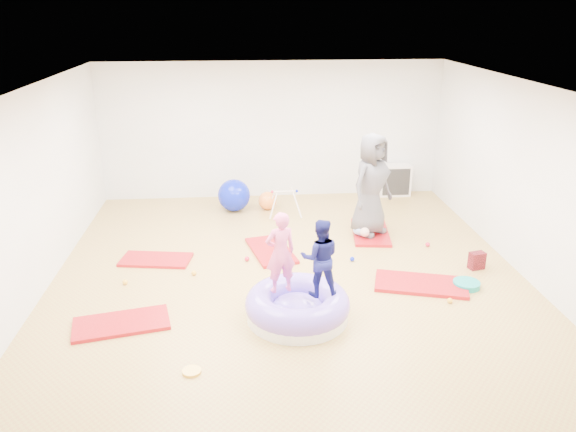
{
  "coord_description": "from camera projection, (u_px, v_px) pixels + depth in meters",
  "views": [
    {
      "loc": [
        -0.68,
        -7.41,
        3.8
      ],
      "look_at": [
        0.0,
        0.3,
        0.9
      ],
      "focal_mm": 35.0,
      "sensor_mm": 36.0,
      "label": 1
    }
  ],
  "objects": [
    {
      "name": "cube_shelf",
      "position": [
        394.0,
        180.0,
        11.94
      ],
      "size": [
        0.67,
        0.33,
        0.67
      ],
      "color": "white",
      "rests_on": "ground"
    },
    {
      "name": "balance_disc",
      "position": [
        466.0,
        284.0,
        8.08
      ],
      "size": [
        0.38,
        0.38,
        0.09
      ],
      "primitive_type": "cylinder",
      "color": "#109692",
      "rests_on": "ground"
    },
    {
      "name": "room",
      "position": [
        290.0,
        190.0,
        7.81
      ],
      "size": [
        7.01,
        8.01,
        2.81
      ],
      "color": "tan",
      "rests_on": "ground"
    },
    {
      "name": "exercise_ball_orange",
      "position": [
        267.0,
        201.0,
        11.14
      ],
      "size": [
        0.36,
        0.36,
        0.36
      ],
      "primitive_type": "sphere",
      "color": "orange",
      "rests_on": "ground"
    },
    {
      "name": "gym_mat_rear_right",
      "position": [
        371.0,
        232.0,
        9.98
      ],
      "size": [
        0.78,
        1.31,
        0.05
      ],
      "primitive_type": "cube",
      "rotation": [
        0.0,
        0.0,
        1.44
      ],
      "color": "#AD1D1F",
      "rests_on": "ground"
    },
    {
      "name": "infant",
      "position": [
        363.0,
        230.0,
        9.72
      ],
      "size": [
        0.34,
        0.35,
        0.2
      ],
      "color": "#97B8F8",
      "rests_on": "gym_mat_rear_right"
    },
    {
      "name": "infant_play_gym",
      "position": [
        285.0,
        199.0,
        10.81
      ],
      "size": [
        0.63,
        0.6,
        0.49
      ],
      "rotation": [
        0.0,
        0.0,
        0.04
      ],
      "color": "white",
      "rests_on": "ground"
    },
    {
      "name": "child_navy",
      "position": [
        320.0,
        254.0,
        6.98
      ],
      "size": [
        0.52,
        0.42,
        1.02
      ],
      "primitive_type": "imported",
      "rotation": [
        0.0,
        0.0,
        3.07
      ],
      "color": "navy",
      "rests_on": "inflatable_cushion"
    },
    {
      "name": "gym_mat_mid_left",
      "position": [
        156.0,
        260.0,
        8.91
      ],
      "size": [
        1.17,
        0.72,
        0.05
      ],
      "primitive_type": "cube",
      "rotation": [
        0.0,
        0.0,
        -0.17
      ],
      "color": "#AD1D1F",
      "rests_on": "ground"
    },
    {
      "name": "inflatable_cushion",
      "position": [
        297.0,
        307.0,
        7.23
      ],
      "size": [
        1.36,
        1.36,
        0.43
      ],
      "rotation": [
        0.0,
        0.0,
        -0.14
      ],
      "color": "white",
      "rests_on": "ground"
    },
    {
      "name": "ball_pit_balls",
      "position": [
        302.0,
        273.0,
        8.43
      ],
      "size": [
        4.91,
        1.98,
        0.08
      ],
      "color": "green",
      "rests_on": "ground"
    },
    {
      "name": "child_pink",
      "position": [
        280.0,
        249.0,
        7.06
      ],
      "size": [
        0.45,
        0.35,
        1.08
      ],
      "primitive_type": "imported",
      "rotation": [
        0.0,
        0.0,
        3.41
      ],
      "color": "pink",
      "rests_on": "inflatable_cushion"
    },
    {
      "name": "gym_mat_center_back",
      "position": [
        271.0,
        251.0,
        9.24
      ],
      "size": [
        0.84,
        1.28,
        0.05
      ],
      "primitive_type": "cube",
      "rotation": [
        0.0,
        0.0,
        1.8
      ],
      "color": "#AD1D1F",
      "rests_on": "ground"
    },
    {
      "name": "yellow_toy",
      "position": [
        192.0,
        371.0,
        6.2
      ],
      "size": [
        0.21,
        0.21,
        0.03
      ],
      "primitive_type": "cylinder",
      "color": "yellow",
      "rests_on": "ground"
    },
    {
      "name": "backpack",
      "position": [
        477.0,
        261.0,
        8.62
      ],
      "size": [
        0.26,
        0.2,
        0.27
      ],
      "primitive_type": "cube",
      "rotation": [
        0.0,
        0.0,
        0.25
      ],
      "color": "maroon",
      "rests_on": "ground"
    },
    {
      "name": "exercise_ball_blue",
      "position": [
        234.0,
        195.0,
        11.02
      ],
      "size": [
        0.64,
        0.64,
        0.64
      ],
      "primitive_type": "sphere",
      "color": "#0A19C3",
      "rests_on": "ground"
    },
    {
      "name": "gym_mat_right",
      "position": [
        421.0,
        284.0,
        8.12
      ],
      "size": [
        1.43,
        0.99,
        0.05
      ],
      "primitive_type": "cube",
      "rotation": [
        0.0,
        0.0,
        -0.29
      ],
      "color": "#AD1D1F",
      "rests_on": "ground"
    },
    {
      "name": "adult_caregiver",
      "position": [
        371.0,
        184.0,
        9.6
      ],
      "size": [
        1.03,
        0.98,
        1.78
      ],
      "primitive_type": "imported",
      "rotation": [
        0.0,
        0.0,
        0.66
      ],
      "color": "#4D4C53",
      "rests_on": "gym_mat_rear_right"
    },
    {
      "name": "gym_mat_front_left",
      "position": [
        121.0,
        323.0,
        7.12
      ],
      "size": [
        1.28,
        0.83,
        0.05
      ],
      "primitive_type": "cube",
      "rotation": [
        0.0,
        0.0,
        0.21
      ],
      "color": "#AD1D1F",
      "rests_on": "ground"
    }
  ]
}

